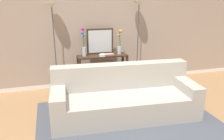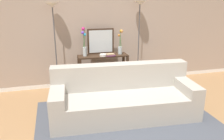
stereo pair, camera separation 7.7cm
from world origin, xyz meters
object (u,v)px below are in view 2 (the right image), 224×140
console_table (103,66)px  book_row_under_console (92,86)px  floor_lamp_right (139,20)px  vase_short_flowers (120,44)px  vase_tall_flowers (84,43)px  book_stack (110,55)px  fruit_bowl (103,55)px  couch (123,99)px  wall_mirror (101,41)px  floor_lamp_left (54,23)px

console_table → book_row_under_console: 0.55m
floor_lamp_right → console_table: bearing=-173.2°
vase_short_flowers → vase_tall_flowers: bearing=177.8°
console_table → vase_short_flowers: bearing=-0.3°
console_table → vase_short_flowers: 0.64m
console_table → book_stack: bearing=-36.8°
fruit_bowl → vase_short_flowers: bearing=13.6°
couch → wall_mirror: size_ratio=4.22×
vase_short_flowers → fruit_bowl: bearing=-166.4°
floor_lamp_right → book_stack: floor_lamp_right is taller
console_table → vase_tall_flowers: bearing=175.8°
floor_lamp_right → book_stack: size_ratio=9.41×
vase_short_flowers → book_row_under_console: bearing=179.8°
console_table → book_stack: (0.14, -0.11, 0.28)m
floor_lamp_left → floor_lamp_right: (1.91, 0.00, 0.02)m
wall_mirror → book_row_under_console: bearing=-150.7°
console_table → floor_lamp_left: bearing=174.1°
floor_lamp_left → vase_short_flowers: bearing=-4.3°
wall_mirror → book_stack: 0.40m
floor_lamp_left → wall_mirror: size_ratio=3.20×
floor_lamp_right → wall_mirror: bearing=177.7°
book_stack → book_row_under_console: (-0.41, 0.11, -0.76)m
fruit_bowl → book_row_under_console: bearing=157.1°
wall_mirror → book_row_under_console: size_ratio=1.58×
wall_mirror → fruit_bowl: (-0.01, -0.25, -0.26)m
floor_lamp_right → fruit_bowl: 1.18m
fruit_bowl → floor_lamp_left: bearing=168.1°
couch → book_stack: bearing=86.4°
couch → vase_tall_flowers: 1.64m
floor_lamp_right → wall_mirror: 1.02m
vase_short_flowers → wall_mirror: bearing=160.9°
wall_mirror → book_row_under_console: (-0.25, -0.14, -1.02)m
wall_mirror → vase_tall_flowers: bearing=-164.0°
vase_short_flowers → book_stack: (-0.26, -0.10, -0.21)m
book_stack → book_row_under_console: book_stack is taller
floor_lamp_right → wall_mirror: floor_lamp_right is taller
console_table → couch: bearing=-87.2°
couch → vase_short_flowers: (0.34, 1.34, 0.72)m
floor_lamp_left → fruit_bowl: size_ratio=12.73×
book_row_under_console → floor_lamp_left: bearing=172.0°
console_table → book_row_under_console: bearing=180.0°
floor_lamp_right → fruit_bowl: floor_lamp_right is taller
console_table → floor_lamp_left: size_ratio=0.58×
floor_lamp_left → book_row_under_console: floor_lamp_left is taller
wall_mirror → fruit_bowl: wall_mirror is taller
wall_mirror → floor_lamp_right: bearing=-2.3°
vase_short_flowers → book_row_under_console: 1.18m
console_table → fruit_bowl: 0.30m
console_table → vase_tall_flowers: vase_tall_flowers is taller
floor_lamp_right → wall_mirror: (-0.90, 0.04, -0.46)m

